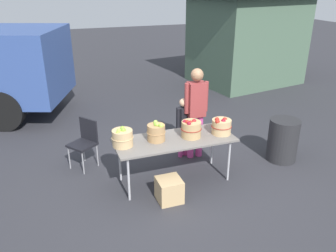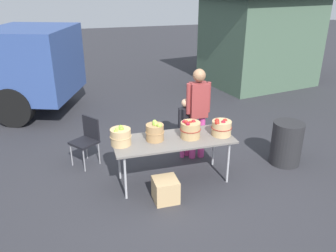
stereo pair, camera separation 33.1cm
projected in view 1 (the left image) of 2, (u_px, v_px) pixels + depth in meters
name	position (u px, v px, depth m)	size (l,w,h in m)	color
ground_plane	(174.00, 180.00, 5.71)	(40.00, 40.00, 0.00)	#2D2D33
market_table	(174.00, 141.00, 5.43)	(1.90, 0.76, 0.75)	slate
apple_basket_green_0	(122.00, 137.00, 5.14)	(0.33, 0.33, 0.31)	tan
apple_basket_green_1	(156.00, 132.00, 5.31)	(0.30, 0.30, 0.31)	#A87F51
apple_basket_red_0	(191.00, 129.00, 5.43)	(0.33, 0.33, 0.31)	tan
apple_basket_red_1	(221.00, 126.00, 5.56)	(0.33, 0.33, 0.29)	tan
vendor_adult	(196.00, 107.00, 6.09)	(0.44, 0.23, 1.67)	#CC3F8C
child_customer	(183.00, 123.00, 6.23)	(0.28, 0.21, 1.13)	#CC3F8C
food_kiosk	(247.00, 38.00, 10.73)	(3.94, 3.45, 2.74)	#47604C
folding_chair	(85.00, 140.00, 5.95)	(0.56, 0.56, 0.86)	black
trash_barrel	(283.00, 140.00, 6.22)	(0.54, 0.54, 0.78)	#262628
produce_crate	(169.00, 190.00, 5.12)	(0.36, 0.36, 0.36)	tan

